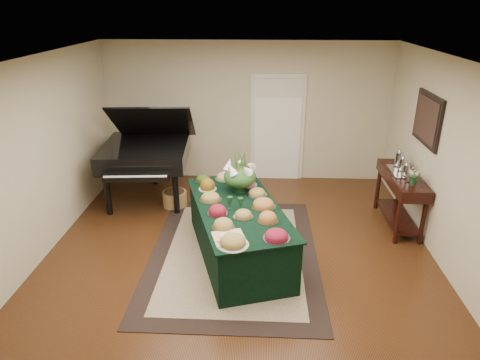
{
  "coord_description": "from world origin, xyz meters",
  "views": [
    {
      "loc": [
        0.27,
        -5.18,
        3.35
      ],
      "look_at": [
        0.0,
        0.3,
        1.05
      ],
      "focal_mm": 32.0,
      "sensor_mm": 36.0,
      "label": 1
    }
  ],
  "objects_px": {
    "floral_centerpiece": "(240,173)",
    "mahogany_sideboard": "(401,186)",
    "buffet_table": "(238,231)",
    "grand_piano": "(146,152)"
  },
  "relations": [
    {
      "from": "floral_centerpiece",
      "to": "mahogany_sideboard",
      "type": "bearing_deg",
      "value": 11.92
    },
    {
      "from": "buffet_table",
      "to": "mahogany_sideboard",
      "type": "relative_size",
      "value": 1.78
    },
    {
      "from": "buffet_table",
      "to": "mahogany_sideboard",
      "type": "xyz_separation_m",
      "value": [
        2.51,
        1.03,
        0.3
      ]
    },
    {
      "from": "buffet_table",
      "to": "floral_centerpiece",
      "type": "relative_size",
      "value": 5.05
    },
    {
      "from": "floral_centerpiece",
      "to": "grand_piano",
      "type": "relative_size",
      "value": 0.26
    },
    {
      "from": "grand_piano",
      "to": "mahogany_sideboard",
      "type": "relative_size",
      "value": 1.33
    },
    {
      "from": "floral_centerpiece",
      "to": "grand_piano",
      "type": "distance_m",
      "value": 2.17
    },
    {
      "from": "buffet_table",
      "to": "grand_piano",
      "type": "height_order",
      "value": "grand_piano"
    },
    {
      "from": "buffet_table",
      "to": "mahogany_sideboard",
      "type": "distance_m",
      "value": 2.73
    },
    {
      "from": "floral_centerpiece",
      "to": "mahogany_sideboard",
      "type": "xyz_separation_m",
      "value": [
        2.51,
        0.53,
        -0.38
      ]
    }
  ]
}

